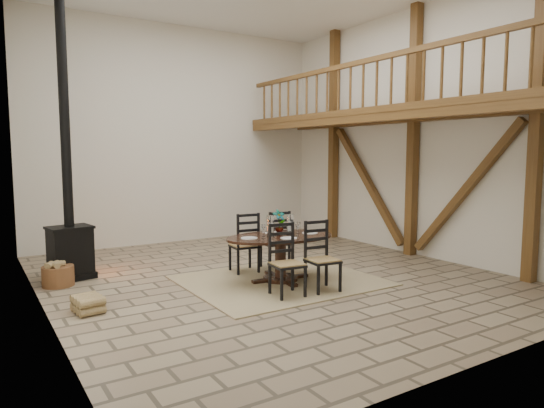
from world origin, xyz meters
TOP-DOWN VIEW (x-y plane):
  - ground at (0.00, 0.00)m, footprint 8.00×8.00m
  - room_shell at (1.19, 0.00)m, footprint 7.02×8.02m
  - rug at (-0.04, -0.34)m, footprint 3.00×2.50m
  - dining_table at (-0.04, -0.33)m, footprint 1.93×2.12m
  - wood_stove at (-2.89, 1.67)m, footprint 0.76×0.63m
  - log_basket at (-3.14, 1.31)m, footprint 0.48×0.48m
  - log_stack at (-3.02, -0.29)m, footprint 0.38×0.49m

SIDE VIEW (x-z plane):
  - ground at x=0.00m, z-range 0.00..0.00m
  - rug at x=-0.04m, z-range 0.00..0.02m
  - log_stack at x=-3.02m, z-range 0.00..0.22m
  - log_basket at x=-3.14m, z-range -0.03..0.37m
  - dining_table at x=-0.04m, z-range -0.16..1.02m
  - wood_stove at x=-2.89m, z-range -1.38..3.62m
  - room_shell at x=1.19m, z-range 0.51..5.52m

